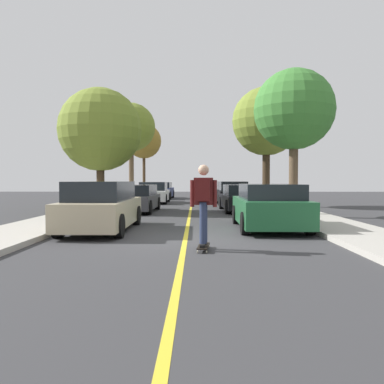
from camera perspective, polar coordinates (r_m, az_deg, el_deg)
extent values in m
plane|color=#353538|center=(9.80, -1.01, -7.10)|extent=(80.00, 80.00, 0.00)
cube|color=#ADA89E|center=(10.94, -26.16, -5.98)|extent=(2.08, 56.00, 0.14)
cube|color=#ADA89E|center=(10.71, 24.73, -6.13)|extent=(2.08, 56.00, 0.14)
cube|color=gold|center=(13.76, -0.55, -4.52)|extent=(0.12, 39.20, 0.01)
cube|color=#BCAD89|center=(11.76, -13.23, -2.97)|extent=(1.71, 4.38, 0.74)
cube|color=black|center=(11.67, -13.33, 0.17)|extent=(1.51, 2.93, 0.55)
cylinder|color=black|center=(10.17, -10.86, -4.99)|extent=(0.22, 0.64, 0.64)
cylinder|color=black|center=(10.59, -19.33, -4.79)|extent=(0.22, 0.64, 0.64)
cylinder|color=black|center=(13.08, -8.29, -3.47)|extent=(0.22, 0.64, 0.64)
cylinder|color=black|center=(13.41, -15.02, -3.38)|extent=(0.22, 0.64, 0.64)
cube|color=#38383D|center=(18.34, -8.21, -1.44)|extent=(1.83, 4.37, 0.62)
cube|color=black|center=(18.54, -8.09, 0.31)|extent=(1.58, 2.77, 0.49)
cylinder|color=black|center=(16.78, -6.45, -2.30)|extent=(0.24, 0.65, 0.64)
cylinder|color=black|center=(17.10, -11.72, -2.25)|extent=(0.24, 0.65, 0.64)
cylinder|color=black|center=(19.67, -5.16, -1.70)|extent=(0.24, 0.65, 0.64)
cylinder|color=black|center=(19.94, -9.69, -1.67)|extent=(0.24, 0.65, 0.64)
cube|color=white|center=(25.41, -5.75, -0.50)|extent=(1.89, 4.33, 0.65)
cube|color=black|center=(25.51, -5.73, 0.87)|extent=(1.66, 2.45, 0.56)
cylinder|color=black|center=(23.89, -4.03, -1.08)|extent=(0.22, 0.64, 0.64)
cylinder|color=black|center=(24.08, -8.17, -1.07)|extent=(0.22, 0.64, 0.64)
cylinder|color=black|center=(26.79, -3.57, -0.77)|extent=(0.22, 0.64, 0.64)
cylinder|color=black|center=(26.96, -7.27, -0.76)|extent=(0.22, 0.64, 0.64)
cube|color=navy|center=(31.28, -4.56, -0.03)|extent=(1.77, 4.72, 0.69)
cube|color=black|center=(31.17, -4.58, 1.03)|extent=(1.54, 2.74, 0.47)
cylinder|color=black|center=(29.57, -3.36, -0.53)|extent=(0.23, 0.64, 0.64)
cylinder|color=black|center=(29.74, -6.40, -0.52)|extent=(0.23, 0.64, 0.64)
cylinder|color=black|center=(32.85, -2.89, -0.29)|extent=(0.23, 0.64, 0.64)
cylinder|color=black|center=(33.01, -5.63, -0.29)|extent=(0.23, 0.64, 0.64)
cube|color=#1E5B33|center=(12.09, 11.38, -2.78)|extent=(1.95, 4.11, 0.76)
cube|color=black|center=(11.85, 11.58, 0.07)|extent=(1.70, 2.48, 0.45)
cylinder|color=black|center=(13.32, 6.60, -3.37)|extent=(0.23, 0.64, 0.64)
cylinder|color=black|center=(13.60, 14.08, -3.30)|extent=(0.23, 0.64, 0.64)
cylinder|color=black|center=(10.66, 7.93, -4.66)|extent=(0.23, 0.64, 0.64)
cylinder|color=black|center=(11.01, 17.17, -4.52)|extent=(0.23, 0.64, 0.64)
cube|color=black|center=(18.68, 7.55, -1.39)|extent=(2.02, 4.35, 0.60)
cube|color=black|center=(18.63, 7.57, 0.31)|extent=(1.74, 2.52, 0.51)
cylinder|color=black|center=(20.00, 4.42, -1.64)|extent=(0.24, 0.65, 0.64)
cylinder|color=black|center=(20.25, 9.37, -1.61)|extent=(0.24, 0.65, 0.64)
cylinder|color=black|center=(17.14, 5.39, -2.21)|extent=(0.24, 0.65, 0.64)
cylinder|color=black|center=(17.43, 11.14, -2.17)|extent=(0.24, 0.65, 0.64)
cube|color=black|center=(24.29, 5.93, -0.56)|extent=(1.92, 4.30, 0.68)
cube|color=black|center=(24.14, 5.98, 0.91)|extent=(1.67, 2.92, 0.56)
cylinder|color=black|center=(25.63, 3.67, -0.88)|extent=(0.24, 0.65, 0.64)
cylinder|color=black|center=(25.82, 7.43, -0.87)|extent=(0.24, 0.65, 0.64)
cylinder|color=black|center=(22.79, 4.24, -1.22)|extent=(0.24, 0.65, 0.64)
cylinder|color=black|center=(23.00, 8.45, -1.20)|extent=(0.24, 0.65, 0.64)
cylinder|color=#3D2D1E|center=(18.65, -13.50, 1.89)|extent=(0.37, 0.37, 2.84)
sphere|color=olive|center=(18.80, -13.55, 9.04)|extent=(3.92, 3.92, 3.92)
cylinder|color=brown|center=(27.17, -9.04, 3.00)|extent=(0.34, 0.34, 3.92)
sphere|color=olive|center=(27.42, -9.07, 9.54)|extent=(3.38, 3.38, 3.38)
cylinder|color=#4C3823|center=(33.62, -7.18, 2.79)|extent=(0.25, 0.25, 3.94)
sphere|color=olive|center=(33.79, -7.19, 7.56)|extent=(3.03, 3.03, 3.03)
cylinder|color=brown|center=(16.17, 14.90, 2.39)|extent=(0.36, 0.36, 3.12)
sphere|color=#3D7F33|center=(16.43, 14.98, 11.82)|extent=(3.27, 3.27, 3.27)
cylinder|color=#3D2D1E|center=(22.13, 11.00, 3.17)|extent=(0.42, 0.42, 3.84)
sphere|color=olive|center=(22.37, 11.05, 10.33)|extent=(3.88, 3.88, 3.88)
cylinder|color=#B2140F|center=(15.03, 15.10, -2.47)|extent=(0.20, 0.20, 0.55)
sphere|color=#B2140F|center=(15.01, 15.11, -1.19)|extent=(0.18, 0.18, 0.18)
cube|color=black|center=(8.33, 1.73, -8.05)|extent=(0.31, 0.86, 0.02)
cylinder|color=beige|center=(8.68, 1.29, -8.07)|extent=(0.03, 0.06, 0.06)
cylinder|color=beige|center=(8.67, 2.55, -8.09)|extent=(0.03, 0.06, 0.06)
cylinder|color=beige|center=(8.02, 0.83, -8.90)|extent=(0.03, 0.06, 0.06)
cylinder|color=beige|center=(8.00, 2.20, -8.93)|extent=(0.03, 0.06, 0.06)
cube|color=#99999E|center=(8.67, 1.92, -7.82)|extent=(0.10, 0.05, 0.02)
cube|color=#99999E|center=(8.00, 1.51, -8.63)|extent=(0.10, 0.05, 0.02)
cube|color=black|center=(8.54, 1.85, -7.52)|extent=(0.13, 0.27, 0.06)
cube|color=black|center=(8.10, 1.59, -8.02)|extent=(0.13, 0.27, 0.06)
cylinder|color=#283351|center=(8.38, 1.80, -4.45)|extent=(0.16, 0.16, 0.88)
cylinder|color=#283351|center=(8.14, 1.66, -4.64)|extent=(0.16, 0.16, 0.88)
cube|color=#511919|center=(8.21, 1.73, 0.12)|extent=(0.42, 0.26, 0.58)
sphere|color=tan|center=(8.21, 1.74, 3.30)|extent=(0.23, 0.23, 0.23)
cylinder|color=#511919|center=(8.23, 0.03, -0.22)|extent=(0.10, 0.10, 0.58)
cylinder|color=#511919|center=(8.19, 3.44, -0.23)|extent=(0.10, 0.10, 0.58)
cube|color=#4C1414|center=(8.01, 1.61, 0.22)|extent=(0.32, 0.21, 0.44)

